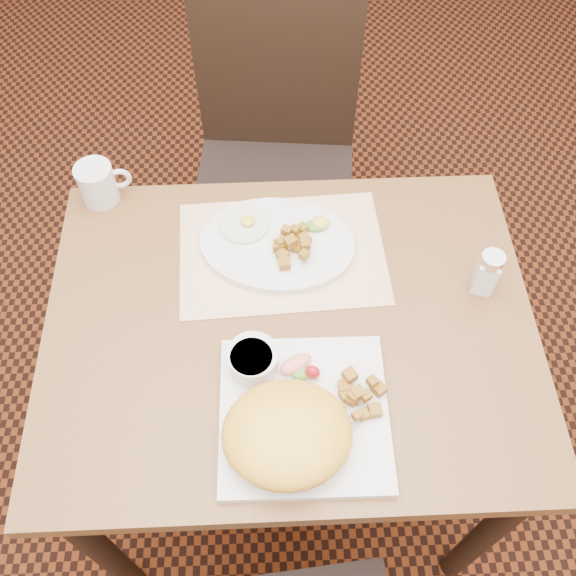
# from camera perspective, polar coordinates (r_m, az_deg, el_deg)

# --- Properties ---
(ground) EXTENTS (8.00, 8.00, 0.00)m
(ground) POSITION_cam_1_polar(r_m,az_deg,el_deg) (1.86, 0.12, -14.88)
(ground) COLOR black
(ground) RESTS_ON ground
(table) EXTENTS (0.90, 0.70, 0.75)m
(table) POSITION_cam_1_polar(r_m,az_deg,el_deg) (1.27, 0.17, -5.63)
(table) COLOR brown
(table) RESTS_ON ground
(chair_far) EXTENTS (0.46, 0.47, 0.97)m
(chair_far) POSITION_cam_1_polar(r_m,az_deg,el_deg) (1.75, -1.15, 12.20)
(chair_far) COLOR black
(chair_far) RESTS_ON ground
(placemat) EXTENTS (0.41, 0.30, 0.00)m
(placemat) POSITION_cam_1_polar(r_m,az_deg,el_deg) (1.26, -0.53, 3.15)
(placemat) COLOR white
(placemat) RESTS_ON table
(plate_square) EXTENTS (0.28, 0.28, 0.02)m
(plate_square) POSITION_cam_1_polar(r_m,az_deg,el_deg) (1.09, 1.43, -11.14)
(plate_square) COLOR silver
(plate_square) RESTS_ON table
(plate_oval) EXTENTS (0.34, 0.27, 0.02)m
(plate_oval) POSITION_cam_1_polar(r_m,az_deg,el_deg) (1.26, -0.96, 3.93)
(plate_oval) COLOR silver
(plate_oval) RESTS_ON placemat
(hollandaise_mound) EXTENTS (0.21, 0.19, 0.08)m
(hollandaise_mound) POSITION_cam_1_polar(r_m,az_deg,el_deg) (1.03, -0.18, -12.84)
(hollandaise_mound) COLOR yellow
(hollandaise_mound) RESTS_ON plate_square
(ramekin) EXTENTS (0.09, 0.09, 0.05)m
(ramekin) POSITION_cam_1_polar(r_m,az_deg,el_deg) (1.09, -3.14, -6.40)
(ramekin) COLOR silver
(ramekin) RESTS_ON plate_square
(garnish_sq) EXTENTS (0.08, 0.06, 0.03)m
(garnish_sq) POSITION_cam_1_polar(r_m,az_deg,el_deg) (1.10, 1.11, -7.08)
(garnish_sq) COLOR #387223
(garnish_sq) RESTS_ON plate_square
(fried_egg) EXTENTS (0.10, 0.10, 0.02)m
(fried_egg) POSITION_cam_1_polar(r_m,az_deg,el_deg) (1.28, -3.88, 5.73)
(fried_egg) COLOR white
(fried_egg) RESTS_ON plate_oval
(garnish_ov) EXTENTS (0.05, 0.04, 0.02)m
(garnish_ov) POSITION_cam_1_polar(r_m,az_deg,el_deg) (1.27, 2.69, 5.71)
(garnish_ov) COLOR #387223
(garnish_ov) RESTS_ON plate_oval
(salt_shaker) EXTENTS (0.05, 0.05, 0.10)m
(salt_shaker) POSITION_cam_1_polar(r_m,az_deg,el_deg) (1.23, 17.30, 1.35)
(salt_shaker) COLOR white
(salt_shaker) RESTS_ON table
(coffee_mug) EXTENTS (0.11, 0.08, 0.09)m
(coffee_mug) POSITION_cam_1_polar(r_m,az_deg,el_deg) (1.38, -16.51, 8.91)
(coffee_mug) COLOR silver
(coffee_mug) RESTS_ON table
(home_fries_sq) EXTENTS (0.11, 0.09, 0.03)m
(home_fries_sq) POSITION_cam_1_polar(r_m,az_deg,el_deg) (1.08, 6.04, -9.59)
(home_fries_sq) COLOR #AB721B
(home_fries_sq) RESTS_ON plate_square
(home_fries_ov) EXTENTS (0.08, 0.11, 0.03)m
(home_fries_ov) POSITION_cam_1_polar(r_m,az_deg,el_deg) (1.23, 0.30, 3.92)
(home_fries_ov) COLOR #AB721B
(home_fries_ov) RESTS_ON plate_oval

